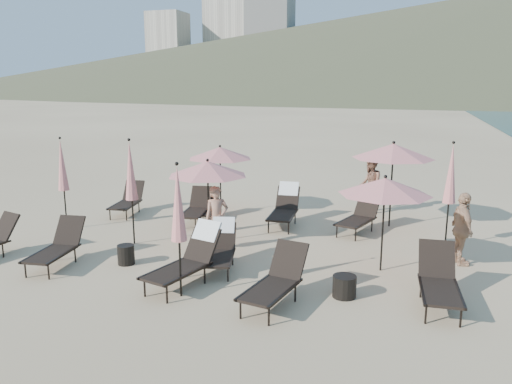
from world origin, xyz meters
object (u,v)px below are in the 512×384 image
(lounger_3, at_px, (188,257))
(umbrella_closed_3, at_px, (131,171))
(lounger_7, at_px, (197,207))
(lounger_9, at_px, (285,206))
(side_table_0, at_px, (126,255))
(lounger_6, at_px, (128,200))
(side_table_1, at_px, (344,286))
(lounger_4, at_px, (276,280))
(umbrella_closed_2, at_px, (62,165))
(umbrella_closed_0, at_px, (178,204))
(beachgoer_b, at_px, (370,185))
(lounger_10, at_px, (359,216))
(beachgoer_a, at_px, (217,219))
(beachgoer_c, at_px, (462,229))
(umbrella_open_2, at_px, (220,153))
(umbrella_open_3, at_px, (393,151))
(umbrella_closed_1, at_px, (451,174))
(lounger_2, at_px, (221,247))
(umbrella_open_0, at_px, (208,169))
(umbrella_open_1, at_px, (385,186))
(lounger_5, at_px, (439,280))
(lounger_1, at_px, (57,246))
(lounger_8, at_px, (207,206))

(lounger_3, height_order, umbrella_closed_3, umbrella_closed_3)
(lounger_7, relative_size, lounger_9, 0.93)
(lounger_7, bearing_deg, side_table_0, -100.12)
(lounger_6, height_order, side_table_1, lounger_6)
(lounger_4, relative_size, umbrella_closed_2, 0.71)
(lounger_6, relative_size, lounger_9, 0.92)
(umbrella_closed_0, height_order, beachgoer_b, umbrella_closed_0)
(lounger_9, xyz_separation_m, umbrella_closed_3, (-3.14, -2.78, 1.29))
(lounger_10, height_order, beachgoer_a, beachgoer_a)
(lounger_9, relative_size, beachgoer_c, 1.13)
(side_table_0, distance_m, side_table_1, 4.82)
(lounger_9, xyz_separation_m, umbrella_open_2, (-2.21, 0.70, 1.33))
(umbrella_open_3, xyz_separation_m, side_table_1, (-0.55, -5.15, -1.90))
(lounger_4, relative_size, beachgoer_b, 1.03)
(lounger_3, distance_m, umbrella_open_2, 5.73)
(umbrella_closed_1, relative_size, umbrella_closed_3, 0.99)
(lounger_2, xyz_separation_m, umbrella_closed_2, (-5.11, 1.47, 1.30))
(lounger_3, xyz_separation_m, beachgoer_b, (2.90, 6.80, 0.33))
(umbrella_open_3, distance_m, beachgoer_a, 5.25)
(umbrella_closed_3, bearing_deg, umbrella_open_3, 30.58)
(umbrella_open_0, distance_m, side_table_1, 4.64)
(umbrella_open_2, distance_m, side_table_0, 5.10)
(lounger_2, height_order, side_table_1, lounger_2)
(umbrella_open_2, distance_m, umbrella_open_3, 5.03)
(side_table_1, distance_m, beachgoer_b, 6.55)
(lounger_4, distance_m, umbrella_closed_2, 7.44)
(umbrella_open_0, height_order, umbrella_open_1, umbrella_open_0)
(lounger_2, bearing_deg, lounger_6, 128.03)
(lounger_5, distance_m, umbrella_open_1, 2.26)
(lounger_1, xyz_separation_m, lounger_3, (3.14, -0.05, 0.10))
(umbrella_open_0, bearing_deg, side_table_0, -119.78)
(umbrella_closed_2, relative_size, umbrella_closed_3, 0.96)
(umbrella_closed_2, bearing_deg, umbrella_open_0, 0.97)
(umbrella_open_0, relative_size, umbrella_open_1, 1.03)
(lounger_9, relative_size, umbrella_closed_2, 0.72)
(umbrella_open_0, bearing_deg, umbrella_closed_0, -76.36)
(lounger_2, height_order, umbrella_closed_2, umbrella_closed_2)
(umbrella_open_1, height_order, umbrella_closed_3, umbrella_closed_3)
(lounger_4, height_order, umbrella_open_1, umbrella_open_1)
(beachgoer_b, bearing_deg, lounger_2, -32.56)
(lounger_1, distance_m, lounger_10, 7.50)
(lounger_1, distance_m, umbrella_open_0, 3.82)
(umbrella_open_2, height_order, umbrella_open_3, umbrella_open_3)
(lounger_4, xyz_separation_m, umbrella_open_0, (-2.55, 2.97, 1.41))
(lounger_9, distance_m, umbrella_closed_3, 4.39)
(side_table_1, bearing_deg, lounger_2, 164.86)
(umbrella_closed_0, bearing_deg, lounger_2, 84.38)
(umbrella_closed_0, bearing_deg, side_table_1, 17.03)
(lounger_8, distance_m, beachgoer_b, 4.99)
(lounger_7, bearing_deg, umbrella_closed_2, -160.53)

